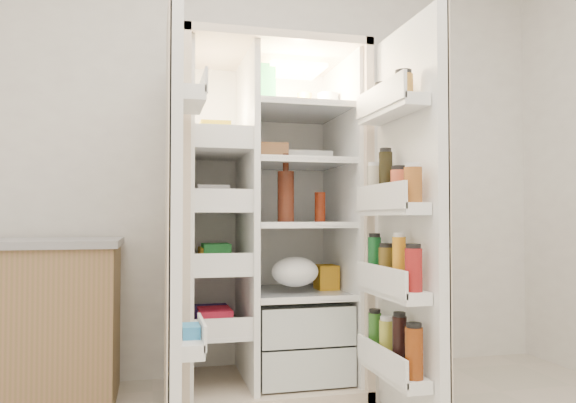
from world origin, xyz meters
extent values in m
cube|color=white|center=(0.00, 2.00, 1.35)|extent=(4.00, 0.02, 2.70)
cube|color=beige|center=(0.13, 1.93, 0.90)|extent=(0.92, 0.04, 1.80)
cube|color=beige|center=(-0.31, 1.60, 0.90)|extent=(0.04, 0.70, 1.80)
cube|color=beige|center=(0.57, 1.60, 0.90)|extent=(0.04, 0.70, 1.80)
cube|color=beige|center=(0.13, 1.60, 1.78)|extent=(0.92, 0.70, 0.04)
cube|color=beige|center=(0.13, 1.60, 0.04)|extent=(0.92, 0.70, 0.08)
cube|color=white|center=(0.13, 1.90, 0.92)|extent=(0.84, 0.02, 1.68)
cube|color=white|center=(-0.28, 1.60, 0.92)|extent=(0.02, 0.62, 1.68)
cube|color=white|center=(0.54, 1.60, 0.92)|extent=(0.02, 0.62, 1.68)
cube|color=white|center=(0.02, 1.60, 0.92)|extent=(0.03, 0.62, 1.68)
cube|color=silver|center=(0.29, 1.58, 0.18)|extent=(0.47, 0.52, 0.19)
cube|color=silver|center=(0.29, 1.58, 0.39)|extent=(0.47, 0.52, 0.19)
cube|color=#FFD18C|center=(0.29, 1.65, 1.72)|extent=(0.30, 0.30, 0.02)
cube|color=white|center=(-0.13, 1.60, 0.35)|extent=(0.28, 0.58, 0.02)
cube|color=white|center=(-0.13, 1.60, 0.65)|extent=(0.28, 0.58, 0.02)
cube|color=white|center=(-0.13, 1.60, 0.95)|extent=(0.28, 0.58, 0.02)
cube|color=white|center=(-0.13, 1.60, 1.25)|extent=(0.28, 0.58, 0.02)
cube|color=silver|center=(0.29, 1.60, 0.52)|extent=(0.49, 0.58, 0.01)
cube|color=silver|center=(0.29, 1.60, 0.88)|extent=(0.49, 0.58, 0.01)
cube|color=silver|center=(0.29, 1.60, 1.20)|extent=(0.49, 0.58, 0.02)
cube|color=silver|center=(0.29, 1.60, 1.48)|extent=(0.49, 0.58, 0.02)
cube|color=red|center=(-0.13, 1.60, 0.41)|extent=(0.16, 0.20, 0.10)
cube|color=green|center=(-0.13, 1.60, 0.72)|extent=(0.14, 0.18, 0.12)
cube|color=silver|center=(-0.13, 1.60, 0.99)|extent=(0.20, 0.22, 0.07)
cube|color=yellow|center=(-0.13, 1.60, 1.33)|extent=(0.15, 0.16, 0.14)
cube|color=#3C2F8E|center=(-0.13, 1.60, 0.40)|extent=(0.18, 0.20, 0.09)
cube|color=gold|center=(-0.13, 1.60, 0.71)|extent=(0.14, 0.18, 0.10)
cube|color=white|center=(-0.13, 1.60, 1.02)|extent=(0.16, 0.16, 0.12)
sphere|color=orange|center=(0.16, 1.50, 0.12)|extent=(0.07, 0.07, 0.07)
sphere|color=orange|center=(0.25, 1.54, 0.12)|extent=(0.07, 0.07, 0.07)
sphere|color=orange|center=(0.35, 1.50, 0.12)|extent=(0.07, 0.07, 0.07)
sphere|color=orange|center=(0.21, 1.64, 0.12)|extent=(0.07, 0.07, 0.07)
sphere|color=orange|center=(0.31, 1.62, 0.12)|extent=(0.07, 0.07, 0.07)
sphere|color=orange|center=(0.41, 1.58, 0.12)|extent=(0.07, 0.07, 0.07)
sphere|color=orange|center=(0.13, 1.58, 0.12)|extent=(0.07, 0.07, 0.07)
ellipsoid|color=#407527|center=(0.29, 1.60, 0.40)|extent=(0.26, 0.24, 0.11)
cylinder|color=#481B0F|center=(0.20, 1.47, 1.02)|extent=(0.08, 0.08, 0.26)
cylinder|color=maroon|center=(0.40, 1.53, 0.97)|extent=(0.06, 0.06, 0.16)
cube|color=#227F41|center=(0.13, 1.60, 1.61)|extent=(0.08, 0.08, 0.24)
cylinder|color=white|center=(0.47, 1.61, 1.54)|extent=(0.12, 0.12, 0.11)
cylinder|color=#B57E29|center=(0.34, 1.62, 1.54)|extent=(0.08, 0.08, 0.10)
cube|color=white|center=(0.35, 1.60, 1.24)|extent=(0.26, 0.11, 0.06)
cube|color=#9E683F|center=(0.15, 1.56, 1.26)|extent=(0.16, 0.09, 0.10)
ellipsoid|color=white|center=(0.26, 1.51, 0.60)|extent=(0.24, 0.22, 0.15)
cube|color=orange|center=(0.47, 1.62, 0.59)|extent=(0.11, 0.13, 0.13)
cube|color=white|center=(-0.37, 1.05, 0.90)|extent=(0.05, 0.40, 1.72)
cube|color=beige|center=(-0.39, 1.05, 0.90)|extent=(0.01, 0.40, 1.72)
cube|color=white|center=(-0.30, 1.05, 0.40)|extent=(0.09, 0.32, 0.06)
cube|color=white|center=(-0.30, 1.05, 1.40)|extent=(0.09, 0.32, 0.06)
cube|color=#338CCC|center=(-0.30, 1.05, 0.43)|extent=(0.07, 0.12, 0.10)
cube|color=white|center=(0.63, 0.96, 0.90)|extent=(0.05, 0.58, 1.72)
cube|color=beige|center=(0.66, 0.96, 0.90)|extent=(0.01, 0.58, 1.72)
cube|color=white|center=(0.55, 0.96, 0.26)|extent=(0.11, 0.50, 0.05)
cube|color=white|center=(0.55, 0.96, 0.60)|extent=(0.11, 0.50, 0.05)
cube|color=white|center=(0.55, 0.96, 0.95)|extent=(0.11, 0.50, 0.05)
cube|color=white|center=(0.55, 0.96, 1.38)|extent=(0.11, 0.50, 0.05)
cylinder|color=maroon|center=(0.55, 0.76, 0.39)|extent=(0.07, 0.07, 0.20)
cylinder|color=black|center=(0.55, 0.89, 0.40)|extent=(0.06, 0.06, 0.22)
cylinder|color=#AFAF3A|center=(0.55, 1.02, 0.38)|extent=(0.06, 0.06, 0.18)
cylinder|color=#2E6822|center=(0.55, 1.15, 0.38)|extent=(0.06, 0.06, 0.19)
cylinder|color=maroon|center=(0.55, 0.76, 0.71)|extent=(0.07, 0.07, 0.17)
cylinder|color=orange|center=(0.55, 0.89, 0.73)|extent=(0.06, 0.06, 0.21)
cylinder|color=brown|center=(0.55, 1.02, 0.70)|extent=(0.07, 0.07, 0.16)
cylinder|color=#135623|center=(0.55, 1.15, 0.72)|extent=(0.06, 0.06, 0.20)
cylinder|color=#935220|center=(0.55, 0.76, 1.04)|extent=(0.07, 0.07, 0.14)
cylinder|color=#C75133|center=(0.55, 0.89, 1.04)|extent=(0.07, 0.07, 0.14)
cylinder|color=black|center=(0.55, 1.02, 1.09)|extent=(0.06, 0.06, 0.23)
cylinder|color=#BCB39B|center=(0.55, 1.15, 1.06)|extent=(0.06, 0.06, 0.18)
cylinder|color=olive|center=(0.55, 0.84, 1.45)|extent=(0.08, 0.08, 0.10)
cylinder|color=brown|center=(0.55, 1.06, 1.45)|extent=(0.08, 0.08, 0.10)
cube|color=#98989D|center=(-1.16, 1.67, 0.79)|extent=(1.12, 0.59, 0.04)
camera|label=1|loc=(-0.45, -1.21, 0.92)|focal=34.00mm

